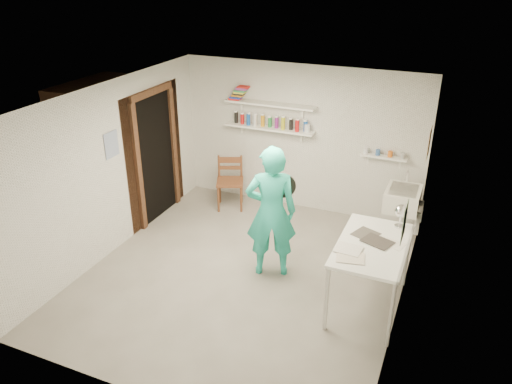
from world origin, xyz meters
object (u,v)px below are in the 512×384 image
at_px(wooden_chair, 230,182).
at_px(work_table, 369,275).
at_px(wall_clock, 283,186).
at_px(man, 271,212).
at_px(desk_lamp, 401,211).
at_px(belfast_sink, 403,199).

bearing_deg(wooden_chair, work_table, -56.45).
height_order(wall_clock, wooden_chair, wall_clock).
bearing_deg(wooden_chair, man, -72.22).
bearing_deg(wooden_chair, wall_clock, -66.39).
height_order(man, work_table, man).
xyz_separation_m(wooden_chair, desk_lamp, (2.90, -1.23, 0.62)).
bearing_deg(man, wooden_chair, -71.32).
bearing_deg(desk_lamp, wooden_chair, 157.00).
distance_m(wooden_chair, work_table, 3.20).
bearing_deg(belfast_sink, work_table, -93.67).
bearing_deg(work_table, man, 170.58).
bearing_deg(desk_lamp, wall_clock, -176.27).
height_order(wooden_chair, desk_lamp, desk_lamp).
bearing_deg(belfast_sink, man, -134.35).
xyz_separation_m(belfast_sink, desk_lamp, (0.11, -1.19, 0.39)).
height_order(belfast_sink, desk_lamp, desk_lamp).
xyz_separation_m(wooden_chair, work_table, (2.68, -1.75, -0.03)).
bearing_deg(wall_clock, wooden_chair, 114.50).
height_order(wall_clock, desk_lamp, wall_clock).
xyz_separation_m(man, wall_clock, (0.08, 0.20, 0.30)).
bearing_deg(belfast_sink, wooden_chair, 179.24).
relative_size(belfast_sink, man, 0.33).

